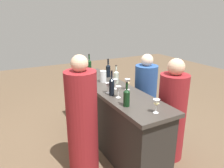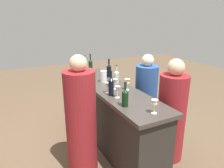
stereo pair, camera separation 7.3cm
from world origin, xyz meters
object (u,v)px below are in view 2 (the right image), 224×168
wine_glass_near_center (155,104)px  person_right_guest (81,122)px  wine_bottle_center_clear_pale (116,76)px  wine_bottle_second_right_near_black (109,70)px  water_pitcher (103,76)px  wine_bottle_leftmost_dark_green (125,97)px  wine_bottle_rightmost_dark_green (91,65)px  wine_glass_far_left (118,90)px  wine_bottle_far_right_clear_pale (85,66)px  wine_glass_far_center (107,86)px  person_center_guest (171,115)px  person_left_guest (146,99)px  wine_bottle_second_left_near_black (111,86)px  wine_glass_near_left (127,83)px  wine_glass_near_right (115,82)px

wine_glass_near_center → person_right_guest: 0.95m
wine_bottle_center_clear_pale → wine_bottle_second_right_near_black: wine_bottle_second_right_near_black is taller
wine_bottle_center_clear_pale → water_pitcher: wine_bottle_center_clear_pale is taller
wine_bottle_leftmost_dark_green → wine_bottle_rightmost_dark_green: size_ratio=0.88×
wine_glass_near_center → wine_glass_far_left: size_ratio=1.02×
wine_bottle_center_clear_pale → water_pitcher: (0.14, 0.16, -0.02)m
wine_bottle_center_clear_pale → wine_glass_near_center: size_ratio=1.79×
wine_bottle_leftmost_dark_green → wine_bottle_second_right_near_black: bearing=-17.6°
wine_bottle_far_right_clear_pale → wine_glass_far_left: bearing=177.2°
wine_bottle_rightmost_dark_green → person_right_guest: person_right_guest is taller
wine_glass_far_center → person_center_guest: size_ratio=0.10×
wine_glass_near_center → person_left_guest: person_left_guest is taller
wine_bottle_rightmost_dark_green → wine_glass_far_center: (-1.14, 0.21, -0.02)m
wine_bottle_second_left_near_black → person_center_guest: 0.94m
wine_glass_near_center → wine_glass_far_center: bearing=12.8°
wine_bottle_second_left_near_black → wine_glass_near_center: bearing=-166.0°
wine_bottle_center_clear_pale → person_left_guest: (-0.11, -0.50, -0.44)m
person_center_guest → wine_bottle_center_clear_pale: bearing=-40.6°
wine_bottle_rightmost_dark_green → wine_glass_far_center: size_ratio=2.31×
wine_bottle_far_right_clear_pale → wine_glass_near_center: size_ratio=1.94×
wine_glass_near_center → wine_glass_far_center: 0.81m
water_pitcher → person_left_guest: person_left_guest is taller
wine_bottle_second_right_near_black → water_pitcher: 0.30m
wine_glass_far_center → wine_glass_near_center: bearing=-167.2°
wine_glass_near_left → wine_bottle_second_left_near_black: bearing=106.0°
wine_bottle_center_clear_pale → person_center_guest: person_center_guest is taller
wine_bottle_leftmost_dark_green → wine_glass_far_center: size_ratio=2.03×
wine_bottle_leftmost_dark_green → wine_bottle_second_left_near_black: wine_bottle_second_left_near_black is taller
person_right_guest → wine_bottle_second_right_near_black: bearing=29.0°
wine_bottle_second_left_near_black → person_center_guest: bearing=-116.6°
wine_bottle_rightmost_dark_green → wine_glass_near_right: 1.03m
wine_glass_far_center → person_center_guest: 0.98m
wine_glass_far_center → water_pitcher: size_ratio=0.81×
wine_glass_near_right → water_pitcher: 0.38m
wine_bottle_far_right_clear_pale → wine_glass_near_left: 1.21m
wine_bottle_leftmost_dark_green → wine_glass_far_center: 0.49m
wine_glass_far_left → wine_bottle_leftmost_dark_green: bearing=170.0°
wine_bottle_leftmost_dark_green → wine_glass_near_right: wine_bottle_leftmost_dark_green is taller
wine_glass_near_left → person_left_guest: size_ratio=0.12×
wine_bottle_far_right_clear_pale → person_left_guest: size_ratio=0.22×
wine_bottle_center_clear_pale → wine_glass_near_left: bearing=177.8°
wine_bottle_second_right_near_black → wine_glass_near_left: size_ratio=1.95×
wine_glass_far_left → wine_glass_near_right: bearing=-22.8°
wine_glass_near_center → wine_glass_near_right: wine_glass_near_center is taller
wine_bottle_center_clear_pale → wine_glass_near_left: (-0.35, 0.01, -0.00)m
wine_glass_near_left → wine_glass_far_left: size_ratio=1.04×
wine_glass_near_left → person_center_guest: size_ratio=0.11×
wine_bottle_far_right_clear_pale → person_right_guest: bearing=157.6°
wine_bottle_second_right_near_black → wine_glass_far_left: (-0.91, 0.33, -0.01)m
wine_bottle_rightmost_dark_green → person_center_guest: bearing=-161.2°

